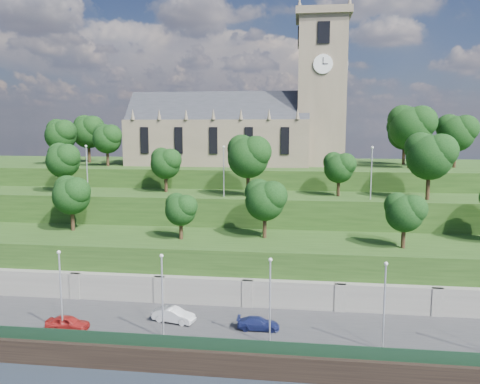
# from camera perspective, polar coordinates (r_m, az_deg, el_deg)

# --- Properties ---
(ground) EXTENTS (320.00, 320.00, 0.00)m
(ground) POSITION_cam_1_polar(r_m,az_deg,el_deg) (44.86, -7.61, -21.01)
(ground) COLOR black
(ground) RESTS_ON ground
(promenade) EXTENTS (160.00, 12.00, 2.00)m
(promenade) POSITION_cam_1_polar(r_m,az_deg,el_deg) (49.61, -5.78, -16.74)
(promenade) COLOR #2D2D30
(promenade) RESTS_ON ground
(quay_wall) EXTENTS (160.00, 0.50, 2.20)m
(quay_wall) POSITION_cam_1_polar(r_m,az_deg,el_deg) (44.30, -7.65, -19.80)
(quay_wall) COLOR black
(quay_wall) RESTS_ON ground
(fence) EXTENTS (160.00, 0.10, 1.20)m
(fence) POSITION_cam_1_polar(r_m,az_deg,el_deg) (44.19, -7.46, -17.69)
(fence) COLOR #173420
(fence) RESTS_ON promenade
(retaining_wall) EXTENTS (160.00, 2.10, 5.00)m
(retaining_wall) POSITION_cam_1_polar(r_m,az_deg,el_deg) (54.43, -4.36, -12.74)
(retaining_wall) COLOR slate
(retaining_wall) RESTS_ON ground
(embankment_lower) EXTENTS (160.00, 12.00, 8.00)m
(embankment_lower) POSITION_cam_1_polar(r_m,az_deg,el_deg) (59.54, -3.20, -9.38)
(embankment_lower) COLOR #1E3B13
(embankment_lower) RESTS_ON ground
(embankment_upper) EXTENTS (160.00, 10.00, 12.00)m
(embankment_upper) POSITION_cam_1_polar(r_m,az_deg,el_deg) (69.50, -1.56, -5.15)
(embankment_upper) COLOR #1E3B13
(embankment_upper) RESTS_ON ground
(hilltop) EXTENTS (160.00, 32.00, 15.00)m
(hilltop) POSITION_cam_1_polar(r_m,az_deg,el_deg) (89.66, 0.48, -1.23)
(hilltop) COLOR #1E3B13
(hilltop) RESTS_ON ground
(church) EXTENTS (38.60, 12.35, 27.60)m
(church) POSITION_cam_1_polar(r_m,az_deg,el_deg) (84.47, 0.71, 8.44)
(church) COLOR #6A5D4A
(church) RESTS_ON hilltop
(trees_lower) EXTENTS (71.09, 8.58, 7.35)m
(trees_lower) POSITION_cam_1_polar(r_m,az_deg,el_deg) (57.60, -0.73, -1.14)
(trees_lower) COLOR black
(trees_lower) RESTS_ON embankment_lower
(trees_upper) EXTENTS (58.37, 8.26, 9.03)m
(trees_upper) POSITION_cam_1_polar(r_m,az_deg,el_deg) (65.99, 3.24, 4.24)
(trees_upper) COLOR black
(trees_upper) RESTS_ON embankment_upper
(trees_hilltop) EXTENTS (74.78, 15.44, 10.37)m
(trees_hilltop) POSITION_cam_1_polar(r_m,az_deg,el_deg) (82.56, 4.77, 7.50)
(trees_hilltop) COLOR black
(trees_hilltop) RESTS_ON hilltop
(lamp_posts_promenade) EXTENTS (60.36, 0.36, 8.12)m
(lamp_posts_promenade) POSITION_cam_1_polar(r_m,az_deg,el_deg) (44.84, -9.45, -11.72)
(lamp_posts_promenade) COLOR #B2B2B7
(lamp_posts_promenade) RESTS_ON promenade
(lamp_posts_upper) EXTENTS (40.36, 0.36, 7.18)m
(lamp_posts_upper) POSITION_cam_1_polar(r_m,az_deg,el_deg) (65.00, -2.00, 3.04)
(lamp_posts_upper) COLOR #B2B2B7
(lamp_posts_upper) RESTS_ON embankment_upper
(car_left) EXTENTS (4.21, 1.71, 1.43)m
(car_left) POSITION_cam_1_polar(r_m,az_deg,el_deg) (50.23, -20.27, -14.75)
(car_left) COLOR maroon
(car_left) RESTS_ON promenade
(car_middle) EXTENTS (4.60, 2.43, 1.44)m
(car_middle) POSITION_cam_1_polar(r_m,az_deg,el_deg) (49.59, -8.07, -14.62)
(car_middle) COLOR #ACADB1
(car_middle) RESTS_ON promenade
(car_right) EXTENTS (4.19, 1.76, 1.21)m
(car_right) POSITION_cam_1_polar(r_m,az_deg,el_deg) (47.56, 2.24, -15.71)
(car_right) COLOR #161D4F
(car_right) RESTS_ON promenade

